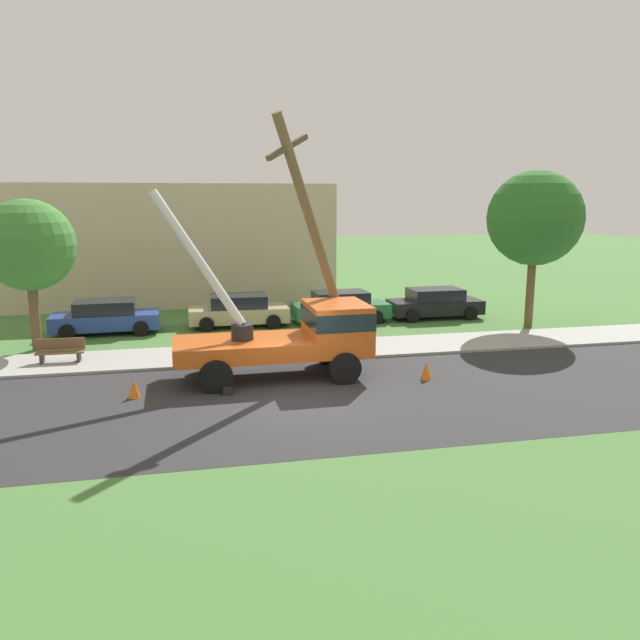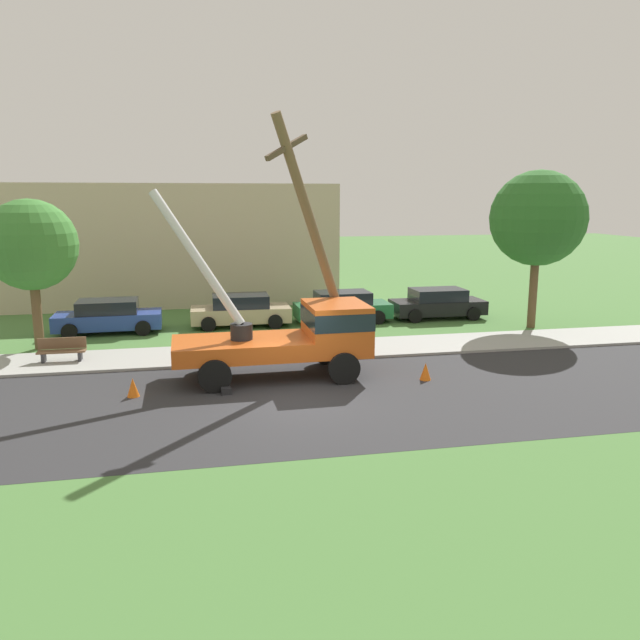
{
  "view_description": "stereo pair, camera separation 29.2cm",
  "coord_description": "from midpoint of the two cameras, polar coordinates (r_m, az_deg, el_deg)",
  "views": [
    {
      "loc": [
        -3.06,
        -16.71,
        5.74
      ],
      "look_at": [
        1.43,
        3.95,
        1.52
      ],
      "focal_mm": 34.82,
      "sensor_mm": 36.0,
      "label": 1
    },
    {
      "loc": [
        -2.78,
        -16.77,
        5.74
      ],
      "look_at": [
        1.43,
        3.95,
        1.52
      ],
      "focal_mm": 34.82,
      "sensor_mm": 36.0,
      "label": 2
    }
  ],
  "objects": [
    {
      "name": "traffic_cone_behind",
      "position": [
        18.91,
        -17.14,
        -6.01
      ],
      "size": [
        0.36,
        0.36,
        0.56
      ],
      "primitive_type": "cone",
      "color": "orange",
      "rests_on": "ground"
    },
    {
      "name": "sidewalk_strip",
      "position": [
        23.17,
        -4.66,
        -2.97
      ],
      "size": [
        80.0,
        2.9,
        0.1
      ],
      "primitive_type": "cube",
      "color": "#9E9E99",
      "rests_on": "ground"
    },
    {
      "name": "ground_plane",
      "position": [
        29.45,
        -6.34,
        -0.03
      ],
      "size": [
        120.0,
        120.0,
        0.0
      ],
      "primitive_type": "plane",
      "color": "#477538"
    },
    {
      "name": "parked_sedan_black",
      "position": [
        30.24,
        10.24,
        1.53
      ],
      "size": [
        4.4,
        2.02,
        1.42
      ],
      "color": "black",
      "rests_on": "ground"
    },
    {
      "name": "parked_sedan_blue",
      "position": [
        27.92,
        -19.37,
        0.26
      ],
      "size": [
        4.44,
        2.09,
        1.42
      ],
      "color": "#263F99",
      "rests_on": "ground"
    },
    {
      "name": "leaning_utility_pole",
      "position": [
        20.59,
        -0.65,
        7.12
      ],
      "size": [
        3.63,
        2.66,
        8.33
      ],
      "color": "brown",
      "rests_on": "ground"
    },
    {
      "name": "road_asphalt",
      "position": [
        17.93,
        -2.27,
        -7.38
      ],
      "size": [
        80.0,
        8.15,
        0.01
      ],
      "primitive_type": "cube",
      "color": "#2B2B2D",
      "rests_on": "ground"
    },
    {
      "name": "parked_sedan_tan",
      "position": [
        28.08,
        -7.78,
        0.86
      ],
      "size": [
        4.43,
        2.06,
        1.42
      ],
      "color": "tan",
      "rests_on": "ground"
    },
    {
      "name": "utility_truck",
      "position": [
        20.0,
        -2.48,
        -1.24
      ],
      "size": [
        6.8,
        3.2,
        5.98
      ],
      "color": "#C65119",
      "rests_on": "ground"
    },
    {
      "name": "traffic_cone_ahead",
      "position": [
        20.08,
        9.32,
        -4.64
      ],
      "size": [
        0.36,
        0.36,
        0.56
      ],
      "primitive_type": "cone",
      "color": "orange",
      "rests_on": "ground"
    },
    {
      "name": "roadside_tree_far",
      "position": [
        25.51,
        -25.53,
        6.18
      ],
      "size": [
        3.4,
        3.4,
        5.68
      ],
      "color": "brown",
      "rests_on": "ground"
    },
    {
      "name": "roadside_tree_near",
      "position": [
        28.75,
        18.88,
        8.81
      ],
      "size": [
        4.11,
        4.11,
        6.88
      ],
      "color": "brown",
      "rests_on": "ground"
    },
    {
      "name": "parked_sedan_green",
      "position": [
        28.83,
        1.6,
        1.24
      ],
      "size": [
        4.42,
        2.06,
        1.42
      ],
      "color": "#1E6638",
      "rests_on": "ground"
    },
    {
      "name": "lowrise_building_backdrop",
      "position": [
        35.54,
        -14.26,
        6.84
      ],
      "size": [
        18.0,
        6.0,
        6.4
      ],
      "primitive_type": "cube",
      "color": "#C6B293",
      "rests_on": "ground"
    },
    {
      "name": "park_bench",
      "position": [
        23.39,
        -23.07,
        -2.68
      ],
      "size": [
        1.6,
        0.45,
        0.9
      ],
      "color": "brown",
      "rests_on": "ground"
    }
  ]
}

